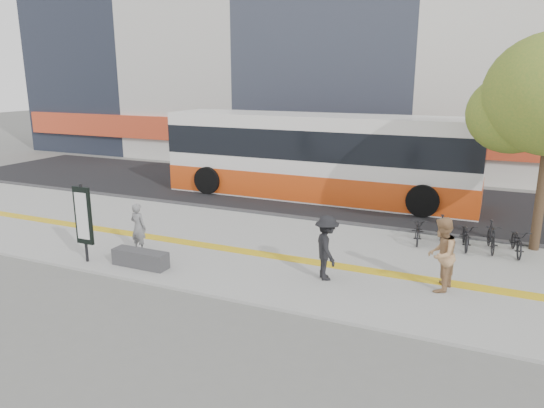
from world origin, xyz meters
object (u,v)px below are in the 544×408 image
at_px(seated_woman, 138,228).
at_px(pedestrian_dark, 327,248).
at_px(pedestrian_tan, 441,254).
at_px(bench, 140,258).
at_px(bus, 317,159).
at_px(signboard, 83,217).

bearing_deg(seated_woman, pedestrian_dark, -171.83).
xyz_separation_m(seated_woman, pedestrian_tan, (8.33, 0.72, 0.17)).
bearing_deg(bench, bus, 80.31).
bearing_deg(bus, signboard, -108.03).
distance_m(seated_woman, pedestrian_dark, 5.65).
bearing_deg(signboard, seated_woman, 57.80).
relative_size(bus, pedestrian_dark, 7.87).
relative_size(pedestrian_tan, pedestrian_dark, 1.08).
relative_size(bus, pedestrian_tan, 7.25).
height_order(seated_woman, pedestrian_tan, pedestrian_tan).
height_order(bench, seated_woman, seated_woman).
distance_m(signboard, bus, 10.53).
bearing_deg(bench, pedestrian_tan, 12.59).
height_order(bus, pedestrian_dark, bus).
distance_m(signboard, seated_woman, 1.60).
bearing_deg(pedestrian_dark, pedestrian_tan, -113.37).
height_order(signboard, seated_woman, signboard).
xyz_separation_m(signboard, bus, (3.26, 10.01, 0.33)).
bearing_deg(seated_woman, bus, -100.32).
distance_m(pedestrian_tan, pedestrian_dark, 2.73).
bearing_deg(signboard, bench, 10.81).
relative_size(signboard, pedestrian_dark, 1.32).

